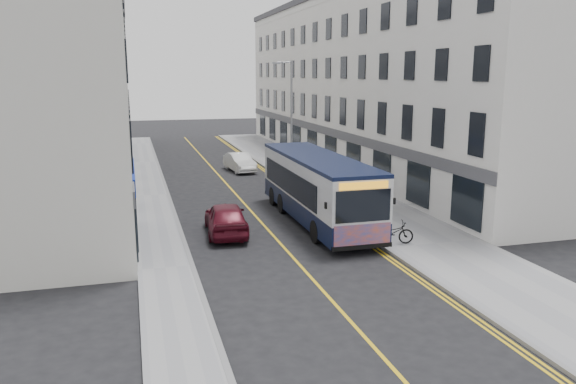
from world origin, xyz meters
TOP-DOWN VIEW (x-y plane):
  - ground at (0.00, 0.00)m, footprint 140.00×140.00m
  - pavement_east at (6.25, 12.00)m, footprint 4.50×64.00m
  - pavement_west at (-5.00, 12.00)m, footprint 2.00×64.00m
  - kerb_east at (4.00, 12.00)m, footprint 0.18×64.00m
  - kerb_west at (-4.00, 12.00)m, footprint 0.18×64.00m
  - road_centre_line at (0.00, 12.00)m, footprint 0.12×64.00m
  - road_dbl_yellow_inner at (3.55, 12.00)m, footprint 0.10×64.00m
  - road_dbl_yellow_outer at (3.75, 12.00)m, footprint 0.10×64.00m
  - terrace_east at (11.50, 21.00)m, footprint 6.00×46.00m
  - terrace_west at (-9.00, 21.00)m, footprint 6.00×46.00m
  - streetlamp at (4.17, 14.00)m, footprint 1.32×0.18m
  - city_bus at (2.67, 3.90)m, footprint 2.64×11.31m
  - bicycle at (4.41, -0.80)m, footprint 1.97×0.99m
  - pedestrian_near at (6.90, 10.22)m, footprint 0.82×0.64m
  - pedestrian_far at (5.85, 12.16)m, footprint 0.92×0.78m
  - car_white at (1.80, 19.49)m, footprint 1.96×4.27m
  - car_maroon at (-2.00, 2.97)m, footprint 2.07×4.51m

SIDE VIEW (x-z plane):
  - ground at x=0.00m, z-range 0.00..0.00m
  - road_centre_line at x=0.00m, z-range 0.00..0.01m
  - road_dbl_yellow_inner at x=3.55m, z-range 0.00..0.01m
  - road_dbl_yellow_outer at x=3.75m, z-range 0.00..0.01m
  - pavement_east at x=6.25m, z-range 0.00..0.12m
  - pavement_west at x=-5.00m, z-range 0.00..0.12m
  - kerb_east at x=4.00m, z-range 0.00..0.13m
  - kerb_west at x=-4.00m, z-range 0.00..0.13m
  - bicycle at x=4.41m, z-range 0.12..1.11m
  - car_white at x=1.80m, z-range 0.00..1.36m
  - car_maroon at x=-2.00m, z-range 0.00..1.50m
  - pedestrian_far at x=5.85m, z-range 0.12..1.79m
  - pedestrian_near at x=6.90m, z-range 0.12..2.11m
  - city_bus at x=2.67m, z-range 0.15..3.44m
  - streetlamp at x=4.17m, z-range 0.38..8.38m
  - terrace_east at x=11.50m, z-range 0.00..13.00m
  - terrace_west at x=-9.00m, z-range 0.00..13.00m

